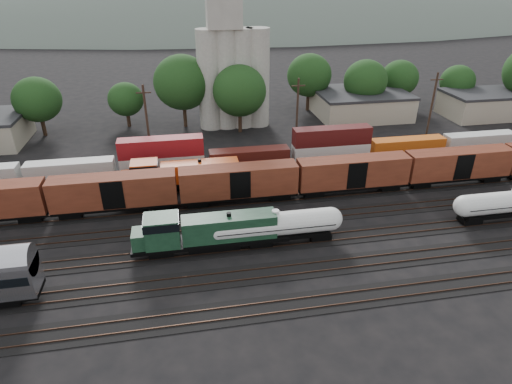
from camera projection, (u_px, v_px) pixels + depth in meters
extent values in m
plane|color=black|center=(246.00, 222.00, 51.73)|extent=(600.00, 600.00, 0.00)
cube|color=black|center=(273.00, 308.00, 38.63)|extent=(180.00, 3.20, 0.08)
cube|color=#382319|center=(274.00, 313.00, 37.97)|extent=(180.00, 0.08, 0.16)
cube|color=#382319|center=(271.00, 302.00, 39.22)|extent=(180.00, 0.08, 0.16)
cube|color=black|center=(262.00, 274.00, 42.99)|extent=(180.00, 3.20, 0.08)
cube|color=#382319|center=(264.00, 277.00, 42.33)|extent=(180.00, 0.08, 0.16)
cube|color=#382319|center=(261.00, 269.00, 43.58)|extent=(180.00, 0.08, 0.16)
cube|color=black|center=(254.00, 246.00, 47.35)|extent=(180.00, 3.20, 0.08)
cube|color=#382319|center=(255.00, 249.00, 46.69)|extent=(180.00, 0.08, 0.16)
cube|color=#382319|center=(252.00, 241.00, 47.94)|extent=(180.00, 0.08, 0.16)
cube|color=black|center=(246.00, 222.00, 51.72)|extent=(180.00, 3.20, 0.08)
cube|color=#382319|center=(247.00, 225.00, 51.05)|extent=(180.00, 0.08, 0.16)
cube|color=#382319|center=(245.00, 219.00, 52.30)|extent=(180.00, 0.08, 0.16)
cube|color=black|center=(240.00, 203.00, 56.08)|extent=(180.00, 3.20, 0.08)
cube|color=#382319|center=(241.00, 205.00, 55.41)|extent=(180.00, 0.08, 0.16)
cube|color=#382319|center=(240.00, 199.00, 56.67)|extent=(180.00, 0.08, 0.16)
cube|color=black|center=(235.00, 186.00, 60.44)|extent=(180.00, 3.20, 0.08)
cube|color=#382319|center=(236.00, 187.00, 59.77)|extent=(180.00, 0.08, 0.16)
cube|color=#382319|center=(235.00, 183.00, 61.03)|extent=(180.00, 0.08, 0.16)
cube|color=black|center=(231.00, 171.00, 64.80)|extent=(180.00, 3.20, 0.08)
cube|color=#382319|center=(231.00, 173.00, 64.14)|extent=(180.00, 0.08, 0.16)
cube|color=#382319|center=(230.00, 169.00, 65.39)|extent=(180.00, 0.08, 0.16)
cube|color=black|center=(211.00, 240.00, 46.05)|extent=(16.72, 2.85, 0.39)
cube|color=black|center=(211.00, 244.00, 46.25)|extent=(4.92, 2.16, 0.79)
cube|color=#173823|center=(229.00, 227.00, 45.66)|extent=(10.03, 2.36, 2.65)
cube|color=#173823|center=(162.00, 231.00, 44.42)|extent=(3.54, 2.85, 3.24)
cube|color=black|center=(161.00, 222.00, 43.94)|extent=(3.64, 2.95, 0.88)
cube|color=#173823|center=(140.00, 239.00, 44.39)|extent=(1.57, 2.36, 1.77)
cylinder|color=black|center=(229.00, 215.00, 44.98)|extent=(0.49, 0.49, 0.49)
cube|color=black|center=(161.00, 250.00, 45.50)|extent=(2.56, 1.97, 0.69)
cube|color=black|center=(260.00, 240.00, 47.19)|extent=(2.56, 1.97, 0.69)
cylinder|color=silver|center=(275.00, 224.00, 46.56)|extent=(12.65, 2.61, 2.61)
sphere|color=silver|center=(217.00, 230.00, 45.56)|extent=(2.61, 2.61, 2.61)
sphere|color=silver|center=(331.00, 219.00, 47.55)|extent=(2.61, 2.61, 2.61)
cylinder|color=silver|center=(276.00, 212.00, 45.87)|extent=(0.81, 0.81, 0.45)
cube|color=black|center=(275.00, 224.00, 46.56)|extent=(12.94, 2.73, 0.07)
cube|color=black|center=(275.00, 235.00, 47.22)|extent=(12.22, 1.98, 0.45)
cube|color=black|center=(229.00, 244.00, 46.66)|extent=(2.34, 1.80, 0.63)
cube|color=black|center=(320.00, 235.00, 48.29)|extent=(2.34, 1.80, 0.63)
cylinder|color=silver|center=(512.00, 201.00, 51.15)|extent=(12.46, 2.57, 2.57)
sphere|color=silver|center=(465.00, 206.00, 50.17)|extent=(2.57, 2.57, 2.57)
cube|color=black|center=(512.00, 201.00, 51.15)|extent=(12.74, 2.69, 0.07)
cube|color=black|center=(509.00, 212.00, 51.81)|extent=(12.04, 1.95, 0.44)
cube|color=black|center=(470.00, 219.00, 51.25)|extent=(2.30, 1.77, 0.62)
cube|color=black|center=(8.00, 297.00, 38.97)|extent=(2.74, 2.10, 0.74)
cube|color=black|center=(186.00, 182.00, 58.79)|extent=(17.45, 2.81, 0.39)
cube|color=black|center=(186.00, 185.00, 58.99)|extent=(4.85, 2.13, 0.78)
cube|color=#C84311|center=(200.00, 171.00, 58.42)|extent=(10.47, 2.33, 2.62)
cube|color=#C84311|center=(145.00, 173.00, 57.13)|extent=(3.49, 2.81, 3.20)
cube|color=black|center=(144.00, 166.00, 56.66)|extent=(3.59, 2.91, 0.87)
cube|color=#C84311|center=(127.00, 179.00, 57.08)|extent=(1.55, 2.33, 1.75)
cylinder|color=black|center=(200.00, 161.00, 57.75)|extent=(0.48, 0.48, 0.48)
cube|color=black|center=(145.00, 189.00, 58.20)|extent=(2.52, 1.94, 0.68)
cube|color=black|center=(226.00, 183.00, 59.96)|extent=(2.52, 1.94, 0.68)
cube|color=black|center=(116.00, 205.00, 53.09)|extent=(15.00, 2.60, 0.40)
cube|color=#5D2616|center=(114.00, 190.00, 52.12)|extent=(15.00, 2.90, 3.80)
cube|color=black|center=(239.00, 195.00, 55.51)|extent=(15.00, 2.60, 0.40)
cube|color=#5D2616|center=(239.00, 180.00, 54.54)|extent=(15.00, 2.90, 3.80)
cube|color=black|center=(351.00, 185.00, 57.94)|extent=(15.00, 2.60, 0.40)
cube|color=#5D2616|center=(353.00, 171.00, 56.97)|extent=(15.00, 2.90, 3.80)
cube|color=black|center=(455.00, 177.00, 60.37)|extent=(15.00, 2.60, 0.40)
cube|color=#5D2616|center=(458.00, 163.00, 59.40)|extent=(15.00, 2.90, 3.80)
cube|color=black|center=(231.00, 168.00, 64.59)|extent=(160.00, 2.60, 0.60)
cube|color=beige|center=(71.00, 170.00, 60.26)|extent=(12.00, 2.40, 2.60)
cube|color=beige|center=(163.00, 163.00, 62.28)|extent=(12.00, 2.40, 2.60)
cube|color=maroon|center=(161.00, 147.00, 61.08)|extent=(12.00, 2.40, 2.60)
cube|color=#481510|center=(249.00, 157.00, 64.30)|extent=(12.00, 2.40, 2.60)
cube|color=silver|center=(331.00, 152.00, 66.32)|extent=(12.00, 2.40, 2.60)
cube|color=#420F0F|center=(332.00, 136.00, 65.11)|extent=(12.00, 2.40, 2.60)
cube|color=#C25513|center=(407.00, 146.00, 68.33)|extent=(12.00, 2.40, 2.60)
cube|color=beige|center=(479.00, 141.00, 70.35)|extent=(12.00, 2.40, 2.60)
cylinder|color=#A3A196|center=(210.00, 80.00, 78.81)|extent=(4.40, 4.40, 18.00)
cylinder|color=#A3A196|center=(226.00, 80.00, 79.28)|extent=(4.40, 4.40, 18.00)
cylinder|color=#A3A196|center=(242.00, 79.00, 79.76)|extent=(4.40, 4.40, 18.00)
cylinder|color=#A3A196|center=(258.00, 79.00, 80.23)|extent=(4.40, 4.40, 18.00)
cube|color=#A3A196|center=(223.00, 4.00, 73.27)|extent=(6.00, 5.00, 8.00)
cube|color=#9E937F|center=(360.00, 105.00, 88.54)|extent=(18.00, 14.00, 4.60)
cube|color=#232326|center=(362.00, 92.00, 87.36)|extent=(18.36, 14.28, 0.50)
cube|color=#9E937F|center=(484.00, 105.00, 88.12)|extent=(16.00, 10.00, 4.60)
cube|color=#232326|center=(487.00, 93.00, 86.94)|extent=(16.32, 10.20, 0.50)
cylinder|color=black|center=(44.00, 127.00, 78.25)|extent=(0.70, 0.70, 3.06)
ellipsoid|color=#1B3E16|center=(37.00, 100.00, 75.87)|extent=(8.32, 8.32, 7.88)
cylinder|color=black|center=(129.00, 120.00, 82.89)|extent=(0.70, 0.70, 2.45)
ellipsoid|color=#1B3E16|center=(126.00, 99.00, 80.99)|extent=(6.66, 6.66, 6.31)
cylinder|color=black|center=(185.00, 117.00, 82.51)|extent=(0.70, 0.70, 3.92)
ellipsoid|color=#1B3E16|center=(182.00, 82.00, 79.46)|extent=(10.65, 10.65, 10.09)
cylinder|color=black|center=(240.00, 123.00, 79.78)|extent=(0.70, 0.70, 3.57)
ellipsoid|color=#1B3E16|center=(240.00, 91.00, 77.01)|extent=(9.68, 9.68, 9.17)
cylinder|color=black|center=(308.00, 102.00, 92.34)|extent=(0.70, 0.70, 3.43)
ellipsoid|color=#1B3E16|center=(309.00, 75.00, 89.67)|extent=(9.31, 9.31, 8.82)
cylinder|color=black|center=(362.00, 107.00, 89.57)|extent=(0.70, 0.70, 3.25)
ellipsoid|color=#1B3E16|center=(365.00, 81.00, 87.05)|extent=(8.81, 8.81, 8.35)
cylinder|color=black|center=(396.00, 101.00, 94.32)|extent=(0.70, 0.70, 2.94)
ellipsoid|color=#1B3E16|center=(399.00, 78.00, 92.04)|extent=(7.97, 7.97, 7.55)
cylinder|color=black|center=(453.00, 102.00, 93.86)|extent=(0.70, 0.70, 2.67)
ellipsoid|color=#1B3E16|center=(457.00, 81.00, 91.79)|extent=(7.24, 7.24, 6.86)
cylinder|color=black|center=(147.00, 123.00, 66.25)|extent=(0.36, 0.36, 12.00)
cube|color=black|center=(144.00, 93.00, 64.03)|extent=(2.20, 0.18, 0.18)
cylinder|color=black|center=(297.00, 115.00, 70.04)|extent=(0.36, 0.36, 12.00)
cube|color=black|center=(298.00, 86.00, 67.82)|extent=(2.20, 0.18, 0.18)
cylinder|color=black|center=(431.00, 108.00, 73.82)|extent=(0.36, 0.36, 12.00)
cube|color=black|center=(437.00, 80.00, 71.60)|extent=(2.20, 0.18, 0.18)
ellipsoid|color=#59665B|center=(244.00, 51.00, 295.36)|extent=(520.00, 286.00, 130.00)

